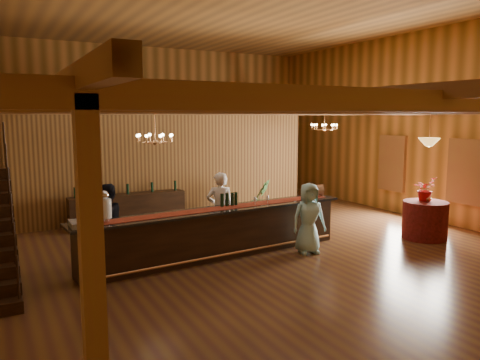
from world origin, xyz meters
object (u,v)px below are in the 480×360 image
round_table (425,220)px  floor_plant (261,198)px  backbar_shelf (128,210)px  chandelier_right (324,127)px  chandelier_left (155,138)px  pendant_lamp (429,142)px  staff_second (107,223)px  beverage_dispenser (104,207)px  raffle_drum (318,190)px  tasting_bar (218,232)px  guest (309,218)px  bartender (220,209)px

round_table → floor_plant: size_ratio=0.94×
backbar_shelf → chandelier_right: chandelier_right is taller
chandelier_left → floor_plant: 4.84m
round_table → floor_plant: 4.69m
pendant_lamp → staff_second: size_ratio=0.55×
pendant_lamp → chandelier_right: bearing=93.0°
beverage_dispenser → pendant_lamp: 7.72m
beverage_dispenser → chandelier_left: chandelier_left is taller
beverage_dispenser → floor_plant: bearing=31.3°
raffle_drum → floor_plant: bearing=88.6°
tasting_bar → beverage_dispenser: bearing=178.8°
chandelier_right → tasting_bar: bearing=-150.9°
raffle_drum → staff_second: bearing=174.2°
tasting_bar → pendant_lamp: pendant_lamp is taller
round_table → chandelier_right: 4.43m
beverage_dispenser → staff_second: bearing=76.3°
chandelier_left → guest: chandelier_left is taller
chandelier_right → beverage_dispenser: bearing=-158.3°
round_table → tasting_bar: bearing=168.7°
round_table → floor_plant: (-2.31, 4.08, 0.11)m
pendant_lamp → bartender: bearing=159.3°
tasting_bar → bartender: size_ratio=3.64×
floor_plant → bartender: bearing=-137.1°
backbar_shelf → round_table: (6.13, -4.85, 0.02)m
chandelier_left → tasting_bar: bearing=-43.2°
chandelier_right → floor_plant: 3.01m
beverage_dispenser → guest: (4.31, -0.52, -0.55)m
chandelier_left → guest: size_ratio=0.51×
backbar_shelf → raffle_drum: bearing=-44.7°
chandelier_right → guest: (-3.08, -3.46, -1.92)m
guest → backbar_shelf: bearing=135.1°
bartender → round_table: bearing=-179.3°
bartender → staff_second: bearing=22.4°
chandelier_right → backbar_shelf: bearing=170.1°
backbar_shelf → staff_second: (-1.25, -3.10, 0.38)m
raffle_drum → bartender: bearing=166.8°
chandelier_left → bartender: bearing=-8.6°
beverage_dispenser → guest: 4.38m
bartender → floor_plant: size_ratio=1.52×
guest → floor_plant: bearing=88.1°
staff_second → backbar_shelf: bearing=-145.0°
backbar_shelf → round_table: round_table is taller
pendant_lamp → bartender: (-4.77, 1.80, -1.53)m
beverage_dispenser → guest: bearing=-6.8°
chandelier_right → bartender: bearing=-156.2°
round_table → chandelier_left: bearing=162.0°
beverage_dispenser → chandelier_left: size_ratio=0.74×
chandelier_left → chandelier_right: (6.02, 1.80, 0.15)m
round_table → staff_second: 7.60m
raffle_drum → staff_second: staff_second is taller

